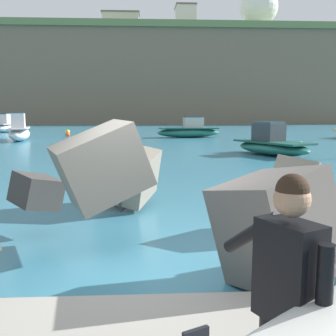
# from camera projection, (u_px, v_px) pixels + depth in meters

# --- Properties ---
(ground_plane) EXTENTS (400.00, 400.00, 0.00)m
(ground_plane) POSITION_uv_depth(u_px,v_px,m) (143.00, 258.00, 6.45)
(ground_plane) COLOR teal
(breakwater_jetty) EXTENTS (30.08, 6.44, 2.22)m
(breakwater_jetty) POSITION_uv_depth(u_px,v_px,m) (162.00, 180.00, 7.45)
(breakwater_jetty) COLOR #4C4944
(breakwater_jetty) RESTS_ON ground
(surfer_with_board) EXTENTS (2.04, 1.48, 1.78)m
(surfer_with_board) POSITION_uv_depth(u_px,v_px,m) (306.00, 305.00, 2.24)
(surfer_with_board) COLOR black
(surfer_with_board) RESTS_ON walkway_path
(boat_near_centre) EXTENTS (5.91, 2.44, 1.93)m
(boat_near_centre) POSITION_uv_depth(u_px,v_px,m) (189.00, 131.00, 36.05)
(boat_near_centre) COLOR #1E6656
(boat_near_centre) RESTS_ON ground
(boat_near_right) EXTENTS (3.97, 5.22, 1.81)m
(boat_near_right) POSITION_uv_depth(u_px,v_px,m) (272.00, 145.00, 21.60)
(boat_near_right) COLOR #1E6656
(boat_near_right) RESTS_ON ground
(boat_mid_right) EXTENTS (3.12, 4.64, 2.15)m
(boat_mid_right) POSITION_uv_depth(u_px,v_px,m) (8.00, 126.00, 45.33)
(boat_mid_right) COLOR white
(boat_mid_right) RESTS_ON ground
(boat_far_centre) EXTENTS (2.90, 5.97, 2.32)m
(boat_far_centre) POSITION_uv_depth(u_px,v_px,m) (19.00, 131.00, 32.20)
(boat_far_centre) COLOR white
(boat_far_centre) RESTS_ON ground
(mooring_buoy_inner) EXTENTS (0.44, 0.44, 0.44)m
(mooring_buoy_inner) POSITION_uv_depth(u_px,v_px,m) (301.00, 145.00, 25.57)
(mooring_buoy_inner) COLOR silver
(mooring_buoy_inner) RESTS_ON ground
(mooring_buoy_middle) EXTENTS (0.44, 0.44, 0.44)m
(mooring_buoy_middle) POSITION_uv_depth(u_px,v_px,m) (68.00, 132.00, 42.06)
(mooring_buoy_middle) COLOR yellow
(mooring_buoy_middle) RESTS_ON ground
(mooring_buoy_outer) EXTENTS (0.44, 0.44, 0.44)m
(mooring_buoy_outer) POSITION_uv_depth(u_px,v_px,m) (68.00, 134.00, 37.20)
(mooring_buoy_outer) COLOR #E54C1E
(mooring_buoy_outer) RESTS_ON ground
(headland_bluff) EXTENTS (83.36, 43.63, 18.25)m
(headland_bluff) POSITION_uv_depth(u_px,v_px,m) (173.00, 82.00, 92.05)
(headland_bluff) COLOR #756651
(headland_bluff) RESTS_ON ground
(radar_dome) EXTENTS (8.18, 8.18, 10.57)m
(radar_dome) POSITION_uv_depth(u_px,v_px,m) (259.00, 9.00, 86.14)
(radar_dome) COLOR silver
(radar_dome) RESTS_ON headland_bluff
(station_building_west) EXTENTS (8.12, 7.29, 4.52)m
(station_building_west) POSITION_uv_depth(u_px,v_px,m) (204.00, 34.00, 94.70)
(station_building_west) COLOR silver
(station_building_west) RESTS_ON headland_bluff
(station_building_central) EXTENTS (4.41, 5.67, 6.70)m
(station_building_central) POSITION_uv_depth(u_px,v_px,m) (185.00, 22.00, 86.33)
(station_building_central) COLOR silver
(station_building_central) RESTS_ON headland_bluff
(station_building_east) EXTENTS (8.34, 5.01, 5.69)m
(station_building_east) POSITION_uv_depth(u_px,v_px,m) (121.00, 26.00, 88.32)
(station_building_east) COLOR beige
(station_building_east) RESTS_ON headland_bluff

